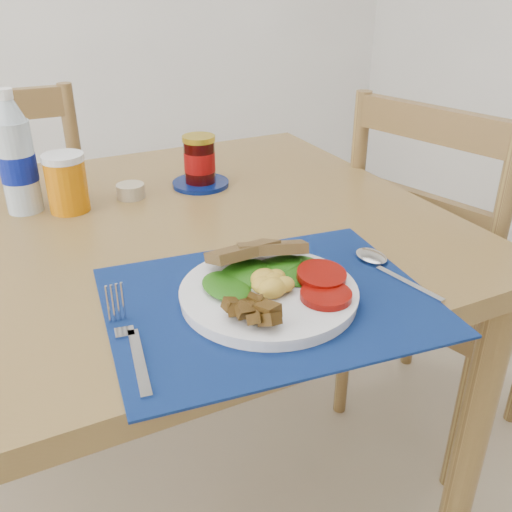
% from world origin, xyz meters
% --- Properties ---
extents(table, '(1.40, 0.90, 0.75)m').
position_xyz_m(table, '(0.00, 0.20, 0.67)').
color(table, brown).
rests_on(table, ground).
extents(chair_far, '(0.43, 0.41, 1.12)m').
position_xyz_m(chair_far, '(-0.05, 0.84, 0.57)').
color(chair_far, '#54351E').
rests_on(chair_far, ground).
extents(chair_end, '(0.49, 0.51, 1.12)m').
position_xyz_m(chair_end, '(0.86, 0.18, 0.57)').
color(chair_end, '#54351E').
rests_on(chair_end, ground).
extents(placemat, '(0.48, 0.40, 0.00)m').
position_xyz_m(placemat, '(0.24, -0.12, 0.75)').
color(placemat, black).
rests_on(placemat, table).
extents(breakfast_plate, '(0.25, 0.25, 0.06)m').
position_xyz_m(breakfast_plate, '(0.23, -0.12, 0.77)').
color(breakfast_plate, silver).
rests_on(breakfast_plate, placemat).
extents(fork, '(0.03, 0.19, 0.00)m').
position_xyz_m(fork, '(0.04, -0.14, 0.76)').
color(fork, '#B2B5BA').
rests_on(fork, placemat).
extents(spoon, '(0.04, 0.18, 0.01)m').
position_xyz_m(spoon, '(0.44, -0.11, 0.76)').
color(spoon, '#B2B5BA').
rests_on(spoon, placemat).
extents(water_bottle, '(0.07, 0.07, 0.23)m').
position_xyz_m(water_bottle, '(-0.02, 0.38, 0.85)').
color(water_bottle, '#ADBFCC').
rests_on(water_bottle, table).
extents(juice_glass, '(0.08, 0.08, 0.10)m').
position_xyz_m(juice_glass, '(0.05, 0.35, 0.80)').
color(juice_glass, '#C36805').
rests_on(juice_glass, table).
extents(ramekin, '(0.06, 0.06, 0.03)m').
position_xyz_m(ramekin, '(0.17, 0.36, 0.76)').
color(ramekin, tan).
rests_on(ramekin, table).
extents(jam_on_saucer, '(0.12, 0.12, 0.11)m').
position_xyz_m(jam_on_saucer, '(0.33, 0.36, 0.80)').
color(jam_on_saucer, '#051554').
rests_on(jam_on_saucer, table).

